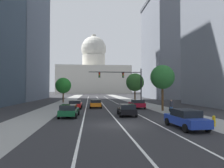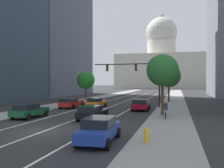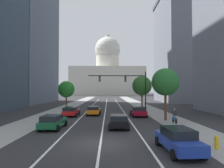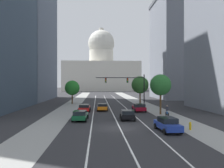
% 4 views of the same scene
% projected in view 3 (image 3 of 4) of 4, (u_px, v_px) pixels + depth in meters
% --- Properties ---
extents(ground_plane, '(400.00, 400.00, 0.00)m').
position_uv_depth(ground_plane, '(106.00, 104.00, 55.02)').
color(ground_plane, '#2B2B2D').
extents(sidewalk_left, '(4.24, 130.00, 0.01)m').
position_uv_depth(sidewalk_left, '(70.00, 106.00, 49.87)').
color(sidewalk_left, gray).
rests_on(sidewalk_left, ground).
extents(sidewalk_right, '(4.24, 130.00, 0.01)m').
position_uv_depth(sidewalk_right, '(142.00, 106.00, 50.17)').
color(sidewalk_right, gray).
rests_on(sidewalk_right, ground).
extents(lane_stripe_left, '(0.16, 90.00, 0.01)m').
position_uv_depth(lane_stripe_left, '(88.00, 110.00, 39.97)').
color(lane_stripe_left, white).
rests_on(lane_stripe_left, ground).
extents(lane_stripe_center, '(0.16, 90.00, 0.01)m').
position_uv_depth(lane_stripe_center, '(105.00, 110.00, 40.02)').
color(lane_stripe_center, white).
rests_on(lane_stripe_center, ground).
extents(lane_stripe_right, '(0.16, 90.00, 0.01)m').
position_uv_depth(lane_stripe_right, '(122.00, 110.00, 40.08)').
color(lane_stripe_right, white).
rests_on(lane_stripe_right, ground).
extents(office_tower_far_left, '(19.04, 29.32, 60.92)m').
position_uv_depth(office_tower_far_left, '(17.00, 1.00, 61.85)').
color(office_tower_far_left, '#4C5666').
rests_on(office_tower_far_left, ground).
extents(office_tower_far_right, '(18.68, 22.70, 34.90)m').
position_uv_depth(office_tower_far_right, '(189.00, 48.00, 67.13)').
color(office_tower_far_right, gray).
rests_on(office_tower_far_right, ground).
extents(capitol_building, '(50.32, 28.82, 42.96)m').
position_uv_depth(capitol_building, '(108.00, 75.00, 147.26)').
color(capitol_building, beige).
rests_on(capitol_building, ground).
extents(car_black, '(2.18, 4.15, 1.41)m').
position_uv_depth(car_black, '(119.00, 121.00, 20.98)').
color(car_black, black).
rests_on(car_black, ground).
extents(car_orange, '(2.08, 4.06, 1.39)m').
position_uv_depth(car_orange, '(94.00, 110.00, 31.87)').
color(car_orange, orange).
rests_on(car_orange, ground).
extents(car_red, '(2.10, 4.76, 1.39)m').
position_uv_depth(car_red, '(71.00, 111.00, 30.56)').
color(car_red, red).
rests_on(car_red, ground).
extents(car_crimson, '(2.18, 4.20, 1.46)m').
position_uv_depth(car_crimson, '(138.00, 111.00, 30.16)').
color(car_crimson, maroon).
rests_on(car_crimson, ground).
extents(car_green, '(2.17, 4.44, 1.42)m').
position_uv_depth(car_green, '(53.00, 122.00, 20.56)').
color(car_green, '#14512D').
rests_on(car_green, ground).
extents(car_blue, '(2.14, 4.62, 1.50)m').
position_uv_depth(car_blue, '(178.00, 139.00, 13.00)').
color(car_blue, '#1E389E').
rests_on(car_blue, ground).
extents(traffic_signal_mast, '(9.90, 0.39, 7.00)m').
position_uv_depth(traffic_signal_mast, '(127.00, 83.00, 35.22)').
color(traffic_signal_mast, black).
rests_on(traffic_signal_mast, ground).
extents(fire_hydrant, '(0.26, 0.35, 0.91)m').
position_uv_depth(fire_hydrant, '(216.00, 142.00, 13.62)').
color(fire_hydrant, yellow).
rests_on(fire_hydrant, ground).
extents(cyclist, '(0.36, 1.70, 1.72)m').
position_uv_depth(cyclist, '(175.00, 116.00, 24.21)').
color(cyclist, black).
rests_on(cyclist, ground).
extents(street_tree_mid_right, '(4.25, 4.25, 6.91)m').
position_uv_depth(street_tree_mid_right, '(142.00, 86.00, 45.10)').
color(street_tree_mid_right, '#51381E').
rests_on(street_tree_mid_right, ground).
extents(street_tree_mid_left, '(3.70, 3.70, 5.87)m').
position_uv_depth(street_tree_mid_left, '(66.00, 89.00, 46.71)').
color(street_tree_mid_left, '#51381E').
rests_on(street_tree_mid_left, ground).
extents(street_tree_far_right, '(3.51, 3.51, 6.66)m').
position_uv_depth(street_tree_far_right, '(165.00, 82.00, 26.49)').
color(street_tree_far_right, '#51381E').
rests_on(street_tree_far_right, ground).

